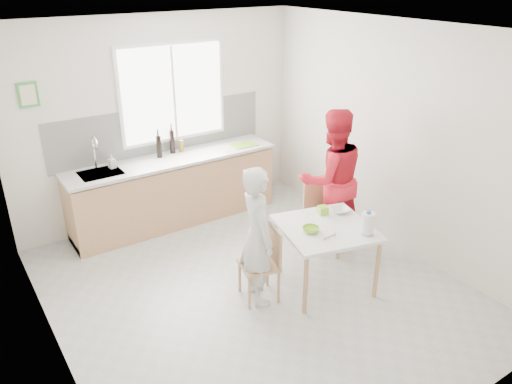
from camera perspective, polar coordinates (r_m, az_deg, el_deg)
ground at (r=5.53m, az=-0.16°, el=-11.01°), size 4.50×4.50×0.00m
room_shell at (r=4.77m, az=-0.18°, el=5.30°), size 4.50×4.50×4.50m
window at (r=6.73m, az=-9.46°, el=11.14°), size 1.50×0.06×1.30m
backsplash at (r=6.79m, az=-10.77°, el=7.00°), size 3.00×0.02×0.65m
picture_frame at (r=6.20m, az=-24.61°, el=10.06°), size 0.22×0.03×0.28m
kitchen_counter at (r=6.82m, az=-9.29°, el=-0.07°), size 2.84×0.64×1.37m
dining_table at (r=5.34m, az=7.95°, el=-4.63°), size 1.12×1.12×0.71m
chair_left at (r=5.19m, az=0.97°, el=-7.78°), size 0.45×0.45×0.81m
chair_far at (r=6.20m, az=7.36°, el=-2.13°), size 0.47×0.47×0.83m
person_white at (r=5.01m, az=0.20°, el=-5.04°), size 0.48×0.61×1.49m
person_red at (r=6.06m, az=8.60°, el=1.43°), size 0.98×0.85×1.74m
bowl_green at (r=5.17m, az=6.29°, el=-4.29°), size 0.21×0.21×0.05m
bowl_white at (r=5.62m, az=9.59°, el=-2.07°), size 0.24×0.24×0.05m
milk_jug at (r=5.18m, az=12.68°, el=-3.43°), size 0.19×0.14×0.24m
green_box at (r=5.54m, az=7.64°, el=-2.07°), size 0.12×0.12×0.09m
spoon at (r=5.09m, az=8.32°, el=-5.09°), size 0.16×0.03×0.01m
cutting_board at (r=7.02m, az=-1.40°, el=5.43°), size 0.37×0.27×0.01m
wine_bottle_a at (r=6.76m, az=-9.57°, el=5.73°), size 0.07×0.07×0.32m
wine_bottle_b at (r=6.63m, az=-11.05°, el=5.14°), size 0.07×0.07×0.30m
jar_amber at (r=6.81m, az=-8.53°, el=5.22°), size 0.06×0.06×0.16m
soap_bottle at (r=6.43m, az=-16.14°, el=3.38°), size 0.09×0.09×0.17m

